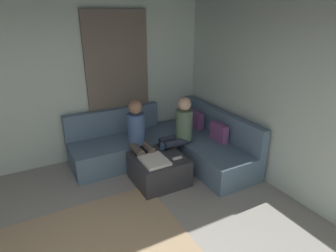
{
  "coord_description": "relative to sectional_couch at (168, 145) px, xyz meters",
  "views": [
    {
      "loc": [
        1.89,
        -0.28,
        2.46
      ],
      "look_at": [
        -1.63,
        1.63,
        0.85
      ],
      "focal_mm": 30.52,
      "sensor_mm": 36.0,
      "label": 1
    }
  ],
  "objects": [
    {
      "name": "person_on_couch_side",
      "position": [
        0.15,
        -0.6,
        0.38
      ],
      "size": [
        0.6,
        0.3,
        1.2
      ],
      "rotation": [
        0.0,
        0.0,
        -1.57
      ],
      "color": "brown",
      "rests_on": "ground_plane"
    },
    {
      "name": "wall_back",
      "position": [
        2.08,
        1.06,
        1.07
      ],
      "size": [
        6.0,
        0.12,
        2.7
      ],
      "primitive_type": "cube",
      "color": "silver",
      "rests_on": "ground_plane"
    },
    {
      "name": "wall_left",
      "position": [
        -0.86,
        -1.88,
        1.07
      ],
      "size": [
        0.12,
        6.0,
        2.7
      ],
      "primitive_type": "cube",
      "color": "silver",
      "rests_on": "ground_plane"
    },
    {
      "name": "ottoman",
      "position": [
        0.55,
        -0.46,
        -0.07
      ],
      "size": [
        0.76,
        0.76,
        0.42
      ],
      "primitive_type": "cube",
      "color": "#333338",
      "rests_on": "ground_plane"
    },
    {
      "name": "game_remote",
      "position": [
        0.73,
        -0.24,
        0.15
      ],
      "size": [
        0.05,
        0.15,
        0.02
      ],
      "primitive_type": "cube",
      "color": "white",
      "rests_on": "ottoman"
    },
    {
      "name": "person_on_couch_back",
      "position": [
        0.27,
        0.06,
        0.38
      ],
      "size": [
        0.3,
        0.6,
        1.2
      ],
      "rotation": [
        0.0,
        0.0,
        3.14
      ],
      "color": "#2D3347",
      "rests_on": "ground_plane"
    },
    {
      "name": "sectional_couch",
      "position": [
        0.0,
        0.0,
        0.0
      ],
      "size": [
        2.1,
        2.55,
        0.87
      ],
      "color": "slate",
      "rests_on": "ground_plane"
    },
    {
      "name": "folded_blanket",
      "position": [
        0.65,
        -0.58,
        0.16
      ],
      "size": [
        0.44,
        0.36,
        0.04
      ],
      "primitive_type": "cube",
      "color": "white",
      "rests_on": "ottoman"
    },
    {
      "name": "coffee_mug",
      "position": [
        0.33,
        -0.28,
        0.19
      ],
      "size": [
        0.08,
        0.08,
        0.1
      ],
      "primitive_type": "cylinder",
      "color": "#334C72",
      "rests_on": "ottoman"
    },
    {
      "name": "curtain_panel",
      "position": [
        -0.76,
        -0.58,
        0.97
      ],
      "size": [
        0.06,
        1.1,
        2.5
      ],
      "primitive_type": "cube",
      "color": "#726659",
      "rests_on": "ground_plane"
    }
  ]
}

